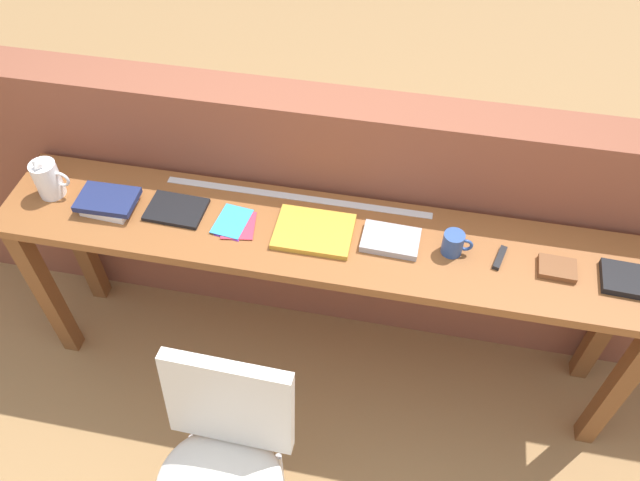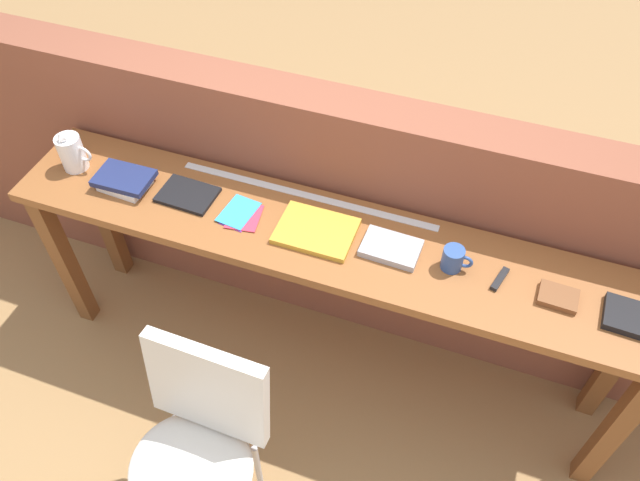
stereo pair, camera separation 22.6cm
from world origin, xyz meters
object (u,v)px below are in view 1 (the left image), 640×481
(magazine_cycling, at_px, (176,210))
(leather_journal_brown, at_px, (557,268))
(pamphlet_pile_colourful, at_px, (235,223))
(multitool_folded, at_px, (500,258))
(chair_white_moulded, at_px, (223,458))
(pitcher_white, at_px, (48,179))
(book_repair_rightmost, at_px, (628,280))
(book_open_centre, at_px, (314,231))
(mug, at_px, (454,243))
(book_stack_leftmost, at_px, (108,202))

(magazine_cycling, xyz_separation_m, leather_journal_brown, (1.42, -0.02, 0.00))
(pamphlet_pile_colourful, height_order, multitool_folded, multitool_folded)
(chair_white_moulded, relative_size, leather_journal_brown, 6.86)
(chair_white_moulded, height_order, magazine_cycling, magazine_cycling)
(pamphlet_pile_colourful, bearing_deg, multitool_folded, 1.05)
(pitcher_white, relative_size, pamphlet_pile_colourful, 1.03)
(book_repair_rightmost, bearing_deg, magazine_cycling, -178.39)
(pamphlet_pile_colourful, height_order, book_repair_rightmost, book_repair_rightmost)
(book_open_centre, bearing_deg, chair_white_moulded, -102.27)
(multitool_folded, bearing_deg, magazine_cycling, 179.73)
(book_open_centre, height_order, mug, mug)
(magazine_cycling, distance_m, leather_journal_brown, 1.42)
(magazine_cycling, height_order, book_open_centre, book_open_centre)
(leather_journal_brown, bearing_deg, pamphlet_pile_colourful, -177.63)
(book_stack_leftmost, relative_size, book_repair_rightmost, 1.23)
(pitcher_white, xyz_separation_m, book_open_centre, (1.05, -0.01, -0.07))
(pamphlet_pile_colourful, relative_size, leather_journal_brown, 1.37)
(book_stack_leftmost, relative_size, book_open_centre, 0.78)
(magazine_cycling, height_order, leather_journal_brown, leather_journal_brown)
(chair_white_moulded, height_order, book_repair_rightmost, book_repair_rightmost)
(chair_white_moulded, height_order, multitool_folded, multitool_folded)
(pamphlet_pile_colourful, relative_size, book_repair_rightmost, 0.98)
(chair_white_moulded, bearing_deg, mug, 48.56)
(pitcher_white, distance_m, multitool_folded, 1.73)
(pitcher_white, distance_m, book_stack_leftmost, 0.25)
(pitcher_white, xyz_separation_m, leather_journal_brown, (1.92, -0.02, -0.07))
(book_stack_leftmost, xyz_separation_m, magazine_cycling, (0.26, 0.03, -0.02))
(mug, height_order, leather_journal_brown, mug)
(book_open_centre, bearing_deg, pitcher_white, 179.47)
(magazine_cycling, xyz_separation_m, book_repair_rightmost, (1.66, -0.03, 0.01))
(book_open_centre, bearing_deg, mug, 1.20)
(pamphlet_pile_colourful, distance_m, leather_journal_brown, 1.18)
(book_stack_leftmost, height_order, magazine_cycling, book_stack_leftmost)
(magazine_cycling, height_order, multitool_folded, same)
(pitcher_white, height_order, multitool_folded, pitcher_white)
(mug, distance_m, book_repair_rightmost, 0.61)
(pitcher_white, relative_size, magazine_cycling, 0.84)
(pamphlet_pile_colourful, distance_m, book_open_centre, 0.30)
(multitool_folded, bearing_deg, chair_white_moulded, -137.99)
(book_stack_leftmost, distance_m, book_repair_rightmost, 1.91)
(chair_white_moulded, relative_size, book_stack_leftmost, 3.97)
(multitool_folded, bearing_deg, pamphlet_pile_colourful, -178.95)
(book_open_centre, distance_m, leather_journal_brown, 0.88)
(chair_white_moulded, xyz_separation_m, leather_journal_brown, (1.04, 0.74, 0.37))
(pitcher_white, relative_size, mug, 1.67)
(magazine_cycling, xyz_separation_m, multitool_folded, (1.22, -0.01, 0.00))
(mug, bearing_deg, book_stack_leftmost, -178.71)
(chair_white_moulded, relative_size, book_open_centre, 3.10)
(book_stack_leftmost, bearing_deg, magazine_cycling, 7.08)
(chair_white_moulded, bearing_deg, multitool_folded, 42.01)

